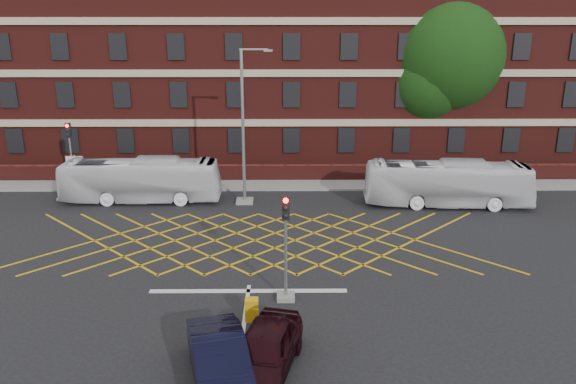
{
  "coord_description": "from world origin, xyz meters",
  "views": [
    {
      "loc": [
        1.46,
        -24.08,
        10.47
      ],
      "look_at": [
        1.65,
        1.5,
        2.68
      ],
      "focal_mm": 35.0,
      "sensor_mm": 36.0,
      "label": 1
    }
  ],
  "objects_px": {
    "car_navy": "(220,362)",
    "direction_signs": "(75,167)",
    "deciduous_tree": "(444,64)",
    "traffic_light_near": "(286,258)",
    "bus_right": "(447,184)",
    "utility_cabinet": "(252,310)",
    "bus_left": "(141,180)",
    "traffic_light_far": "(72,161)",
    "street_lamp": "(245,152)",
    "car_maroon": "(264,351)"
  },
  "relations": [
    {
      "from": "traffic_light_far",
      "to": "street_lamp",
      "type": "relative_size",
      "value": 0.47
    },
    {
      "from": "car_navy",
      "to": "utility_cabinet",
      "type": "bearing_deg",
      "value": 64.65
    },
    {
      "from": "street_lamp",
      "to": "direction_signs",
      "type": "height_order",
      "value": "street_lamp"
    },
    {
      "from": "traffic_light_far",
      "to": "utility_cabinet",
      "type": "distance_m",
      "value": 21.44
    },
    {
      "from": "car_navy",
      "to": "street_lamp",
      "type": "bearing_deg",
      "value": 76.87
    },
    {
      "from": "traffic_light_near",
      "to": "bus_left",
      "type": "bearing_deg",
      "value": 124.43
    },
    {
      "from": "traffic_light_near",
      "to": "traffic_light_far",
      "type": "bearing_deg",
      "value": 131.52
    },
    {
      "from": "bus_right",
      "to": "car_navy",
      "type": "distance_m",
      "value": 20.64
    },
    {
      "from": "car_maroon",
      "to": "deciduous_tree",
      "type": "relative_size",
      "value": 0.36
    },
    {
      "from": "bus_right",
      "to": "utility_cabinet",
      "type": "height_order",
      "value": "bus_right"
    },
    {
      "from": "car_navy",
      "to": "direction_signs",
      "type": "xyz_separation_m",
      "value": [
        -11.68,
        20.97,
        0.62
      ]
    },
    {
      "from": "bus_right",
      "to": "street_lamp",
      "type": "bearing_deg",
      "value": 91.38
    },
    {
      "from": "bus_left",
      "to": "traffic_light_far",
      "type": "distance_m",
      "value": 5.99
    },
    {
      "from": "bus_left",
      "to": "street_lamp",
      "type": "relative_size",
      "value": 1.05
    },
    {
      "from": "deciduous_tree",
      "to": "traffic_light_near",
      "type": "distance_m",
      "value": 26.01
    },
    {
      "from": "bus_left",
      "to": "utility_cabinet",
      "type": "relative_size",
      "value": 11.1
    },
    {
      "from": "bus_left",
      "to": "car_navy",
      "type": "xyz_separation_m",
      "value": [
        6.71,
        -18.06,
        -0.57
      ]
    },
    {
      "from": "deciduous_tree",
      "to": "utility_cabinet",
      "type": "bearing_deg",
      "value": -118.41
    },
    {
      "from": "street_lamp",
      "to": "traffic_light_near",
      "type": "bearing_deg",
      "value": -79.11
    },
    {
      "from": "direction_signs",
      "to": "traffic_light_near",
      "type": "bearing_deg",
      "value": -48.75
    },
    {
      "from": "deciduous_tree",
      "to": "direction_signs",
      "type": "bearing_deg",
      "value": -164.82
    },
    {
      "from": "bus_left",
      "to": "deciduous_tree",
      "type": "height_order",
      "value": "deciduous_tree"
    },
    {
      "from": "bus_right",
      "to": "car_maroon",
      "type": "bearing_deg",
      "value": 152.45
    },
    {
      "from": "car_maroon",
      "to": "traffic_light_far",
      "type": "xyz_separation_m",
      "value": [
        -13.18,
        20.45,
        1.01
      ]
    },
    {
      "from": "car_navy",
      "to": "traffic_light_far",
      "type": "height_order",
      "value": "traffic_light_far"
    },
    {
      "from": "traffic_light_far",
      "to": "utility_cabinet",
      "type": "bearing_deg",
      "value": -53.87
    },
    {
      "from": "traffic_light_far",
      "to": "direction_signs",
      "type": "relative_size",
      "value": 1.94
    },
    {
      "from": "car_navy",
      "to": "deciduous_tree",
      "type": "relative_size",
      "value": 0.37
    },
    {
      "from": "bus_right",
      "to": "utility_cabinet",
      "type": "relative_size",
      "value": 11.26
    },
    {
      "from": "car_navy",
      "to": "traffic_light_far",
      "type": "relative_size",
      "value": 1.07
    },
    {
      "from": "bus_right",
      "to": "traffic_light_near",
      "type": "relative_size",
      "value": 2.25
    },
    {
      "from": "bus_right",
      "to": "deciduous_tree",
      "type": "height_order",
      "value": "deciduous_tree"
    },
    {
      "from": "car_navy",
      "to": "street_lamp",
      "type": "xyz_separation_m",
      "value": [
        -0.39,
        17.71,
        2.36
      ]
    },
    {
      "from": "direction_signs",
      "to": "car_navy",
      "type": "bearing_deg",
      "value": -60.88
    },
    {
      "from": "bus_right",
      "to": "deciduous_tree",
      "type": "relative_size",
      "value": 0.77
    },
    {
      "from": "traffic_light_far",
      "to": "street_lamp",
      "type": "xyz_separation_m",
      "value": [
        11.49,
        -3.34,
        1.35
      ]
    },
    {
      "from": "bus_right",
      "to": "utility_cabinet",
      "type": "distance_m",
      "value": 17.19
    },
    {
      "from": "traffic_light_near",
      "to": "direction_signs",
      "type": "relative_size",
      "value": 1.94
    },
    {
      "from": "car_maroon",
      "to": "street_lamp",
      "type": "height_order",
      "value": "street_lamp"
    },
    {
      "from": "bus_left",
      "to": "deciduous_tree",
      "type": "relative_size",
      "value": 0.76
    },
    {
      "from": "street_lamp",
      "to": "bus_left",
      "type": "bearing_deg",
      "value": 176.77
    },
    {
      "from": "street_lamp",
      "to": "direction_signs",
      "type": "xyz_separation_m",
      "value": [
        -11.29,
        3.26,
        -1.74
      ]
    },
    {
      "from": "direction_signs",
      "to": "deciduous_tree",
      "type": "bearing_deg",
      "value": 15.18
    },
    {
      "from": "car_maroon",
      "to": "street_lamp",
      "type": "bearing_deg",
      "value": 109.47
    },
    {
      "from": "direction_signs",
      "to": "utility_cabinet",
      "type": "xyz_separation_m",
      "value": [
        12.41,
        -17.19,
        -0.95
      ]
    },
    {
      "from": "car_maroon",
      "to": "utility_cabinet",
      "type": "height_order",
      "value": "car_maroon"
    },
    {
      "from": "car_navy",
      "to": "utility_cabinet",
      "type": "distance_m",
      "value": 3.86
    },
    {
      "from": "traffic_light_near",
      "to": "car_navy",
      "type": "bearing_deg",
      "value": -110.14
    },
    {
      "from": "traffic_light_far",
      "to": "car_maroon",
      "type": "bearing_deg",
      "value": -57.2
    },
    {
      "from": "bus_right",
      "to": "street_lamp",
      "type": "xyz_separation_m",
      "value": [
        -11.92,
        0.59,
        1.77
      ]
    }
  ]
}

